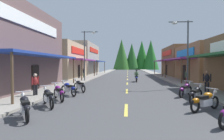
# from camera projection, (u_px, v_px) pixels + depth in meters

# --- Properties ---
(ground) EXTENTS (10.10, 96.29, 0.10)m
(ground) POSITION_uv_depth(u_px,v_px,m) (128.00, 77.00, 33.20)
(ground) COLOR #424244
(sidewalk_left) EXTENTS (2.44, 96.29, 0.12)m
(sidewalk_left) POSITION_uv_depth(u_px,v_px,m) (94.00, 76.00, 33.75)
(sidewalk_left) COLOR gray
(sidewalk_left) RESTS_ON ground
(sidewalk_right) EXTENTS (2.44, 96.29, 0.12)m
(sidewalk_right) POSITION_uv_depth(u_px,v_px,m) (162.00, 76.00, 32.65)
(sidewalk_right) COLOR gray
(sidewalk_right) RESTS_ON ground
(centerline_dashes) EXTENTS (0.16, 73.79, 0.01)m
(centerline_dashes) POSITION_uv_depth(u_px,v_px,m) (128.00, 75.00, 38.65)
(centerline_dashes) COLOR #E0C64C
(centerline_dashes) RESTS_ON ground
(storefront_left_middle) EXTENTS (9.74, 10.32, 5.41)m
(storefront_left_middle) POSITION_uv_depth(u_px,v_px,m) (54.00, 61.00, 28.32)
(storefront_left_middle) COLOR tan
(storefront_left_middle) RESTS_ON ground
(storefront_left_far) EXTENTS (9.31, 13.44, 6.75)m
(storefront_left_far) POSITION_uv_depth(u_px,v_px,m) (78.00, 59.00, 41.08)
(storefront_left_far) COLOR gray
(storefront_left_far) RESTS_ON ground
(storefront_right_middle) EXTENTS (7.90, 10.09, 4.73)m
(storefront_right_middle) POSITION_uv_depth(u_px,v_px,m) (208.00, 63.00, 23.62)
(storefront_right_middle) COLOR olive
(storefront_right_middle) RESTS_ON ground
(storefront_right_far) EXTENTS (7.91, 10.96, 5.55)m
(storefront_right_far) POSITION_uv_depth(u_px,v_px,m) (183.00, 61.00, 34.72)
(storefront_right_far) COLOR brown
(storefront_right_far) RESTS_ON ground
(streetlamp_left) EXTENTS (2.11, 0.30, 6.41)m
(streetlamp_left) POSITION_uv_depth(u_px,v_px,m) (87.00, 49.00, 23.09)
(streetlamp_left) COLOR #474C51
(streetlamp_left) RESTS_ON ground
(streetlamp_right) EXTENTS (2.11, 0.30, 6.12)m
(streetlamp_right) POSITION_uv_depth(u_px,v_px,m) (184.00, 44.00, 16.37)
(streetlamp_right) COLOR #474C51
(streetlamp_right) RESTS_ON ground
(motorcycle_parked_right_1) EXTENTS (1.81, 1.32, 1.04)m
(motorcycle_parked_right_1) POSITION_uv_depth(u_px,v_px,m) (205.00, 101.00, 8.48)
(motorcycle_parked_right_1) COLOR black
(motorcycle_parked_right_1) RESTS_ON ground
(motorcycle_parked_right_2) EXTENTS (1.37, 1.77, 1.04)m
(motorcycle_parked_right_2) POSITION_uv_depth(u_px,v_px,m) (196.00, 94.00, 10.47)
(motorcycle_parked_right_2) COLOR black
(motorcycle_parked_right_2) RESTS_ON ground
(motorcycle_parked_right_3) EXTENTS (1.39, 1.76, 1.04)m
(motorcycle_parked_right_3) POSITION_uv_depth(u_px,v_px,m) (186.00, 89.00, 12.31)
(motorcycle_parked_right_3) COLOR black
(motorcycle_parked_right_3) RESTS_ON ground
(motorcycle_parked_left_0) EXTENTS (1.35, 1.78, 1.04)m
(motorcycle_parked_left_0) POSITION_uv_depth(u_px,v_px,m) (25.00, 106.00, 7.31)
(motorcycle_parked_left_0) COLOR black
(motorcycle_parked_left_0) RESTS_ON ground
(motorcycle_parked_left_1) EXTENTS (1.37, 1.77, 1.04)m
(motorcycle_parked_left_1) POSITION_uv_depth(u_px,v_px,m) (48.00, 97.00, 9.40)
(motorcycle_parked_left_1) COLOR black
(motorcycle_parked_left_1) RESTS_ON ground
(motorcycle_parked_left_2) EXTENTS (1.34, 1.79, 1.04)m
(motorcycle_parked_left_2) POSITION_uv_depth(u_px,v_px,m) (59.00, 92.00, 11.02)
(motorcycle_parked_left_2) COLOR black
(motorcycle_parked_left_2) RESTS_ON ground
(motorcycle_parked_left_3) EXTENTS (1.61, 1.55, 1.04)m
(motorcycle_parked_left_3) POSITION_uv_depth(u_px,v_px,m) (69.00, 88.00, 12.78)
(motorcycle_parked_left_3) COLOR black
(motorcycle_parked_left_3) RESTS_ON ground
(motorcycle_parked_left_4) EXTENTS (1.42, 1.73, 1.04)m
(motorcycle_parked_left_4) POSITION_uv_depth(u_px,v_px,m) (80.00, 85.00, 14.59)
(motorcycle_parked_left_4) COLOR black
(motorcycle_parked_left_4) RESTS_ON ground
(rider_cruising_lead) EXTENTS (0.60, 2.14, 1.57)m
(rider_cruising_lead) POSITION_uv_depth(u_px,v_px,m) (136.00, 77.00, 22.78)
(rider_cruising_lead) COLOR black
(rider_cruising_lead) RESTS_ON ground
(pedestrian_by_shop) EXTENTS (0.54, 0.37, 1.73)m
(pedestrian_by_shop) POSITION_uv_depth(u_px,v_px,m) (187.00, 76.00, 17.91)
(pedestrian_by_shop) COLOR maroon
(pedestrian_by_shop) RESTS_ON ground
(pedestrian_browsing) EXTENTS (0.39, 0.53, 1.57)m
(pedestrian_browsing) POSITION_uv_depth(u_px,v_px,m) (35.00, 83.00, 12.13)
(pedestrian_browsing) COLOR black
(pedestrian_browsing) RESTS_ON ground
(pedestrian_waiting) EXTENTS (0.36, 0.55, 1.66)m
(pedestrian_waiting) POSITION_uv_depth(u_px,v_px,m) (84.00, 72.00, 28.52)
(pedestrian_waiting) COLOR #3F593F
(pedestrian_waiting) RESTS_ON ground
(pedestrian_strolling) EXTENTS (0.50, 0.41, 1.71)m
(pedestrian_strolling) POSITION_uv_depth(u_px,v_px,m) (207.00, 80.00, 13.53)
(pedestrian_strolling) COLOR black
(pedestrian_strolling) RESTS_ON ground
(treeline_backdrop) EXTENTS (19.89, 11.34, 13.07)m
(treeline_backdrop) POSITION_uv_depth(u_px,v_px,m) (137.00, 55.00, 79.78)
(treeline_backdrop) COLOR #236A23
(treeline_backdrop) RESTS_ON ground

